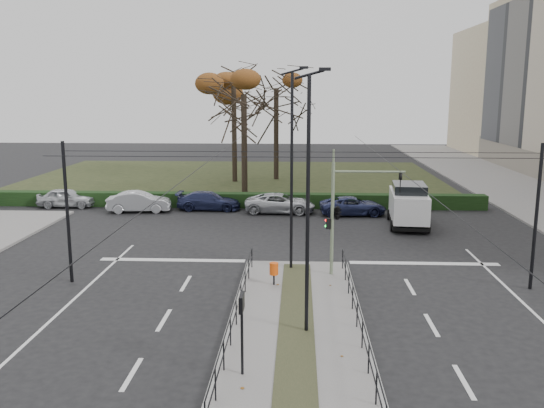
{
  "coord_description": "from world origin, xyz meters",
  "views": [
    {
      "loc": [
        0.03,
        -21.05,
        7.94
      ],
      "look_at": [
        -1.23,
        5.97,
        2.69
      ],
      "focal_mm": 38.0,
      "sensor_mm": 36.0,
      "label": 1
    }
  ],
  "objects_px": {
    "streetlamp_median_far": "(292,169)",
    "white_van": "(408,204)",
    "traffic_light": "(339,210)",
    "parked_car_third": "(209,201)",
    "bare_tree_near": "(244,102)",
    "streetlamp_median_near": "(308,203)",
    "bare_tree_center": "(276,95)",
    "parked_car_first": "(67,198)",
    "rust_tree": "(234,86)",
    "parked_car_fourth": "(280,203)",
    "parked_car_fifth": "(353,206)",
    "litter_bin": "(274,269)",
    "parked_car_second": "(139,202)",
    "info_panel": "(242,312)"
  },
  "relations": [
    {
      "from": "streetlamp_median_far",
      "to": "white_van",
      "type": "xyz_separation_m",
      "value": [
        6.92,
        9.33,
        -3.32
      ]
    },
    {
      "from": "traffic_light",
      "to": "parked_car_third",
      "type": "distance_m",
      "value": 16.58
    },
    {
      "from": "bare_tree_near",
      "to": "traffic_light",
      "type": "bearing_deg",
      "value": -72.56
    },
    {
      "from": "streetlamp_median_near",
      "to": "bare_tree_center",
      "type": "bearing_deg",
      "value": 93.96
    },
    {
      "from": "parked_car_first",
      "to": "rust_tree",
      "type": "xyz_separation_m",
      "value": [
        10.58,
        11.88,
        7.87
      ]
    },
    {
      "from": "parked_car_first",
      "to": "streetlamp_median_near",
      "type": "bearing_deg",
      "value": -143.08
    },
    {
      "from": "parked_car_fourth",
      "to": "parked_car_fifth",
      "type": "xyz_separation_m",
      "value": [
        4.81,
        -0.49,
        -0.05
      ]
    },
    {
      "from": "traffic_light",
      "to": "streetlamp_median_far",
      "type": "height_order",
      "value": "streetlamp_median_far"
    },
    {
      "from": "parked_car_fifth",
      "to": "traffic_light",
      "type": "bearing_deg",
      "value": 167.12
    },
    {
      "from": "litter_bin",
      "to": "parked_car_fifth",
      "type": "relative_size",
      "value": 0.21
    },
    {
      "from": "rust_tree",
      "to": "parked_car_fifth",
      "type": "relative_size",
      "value": 2.56
    },
    {
      "from": "parked_car_fourth",
      "to": "bare_tree_near",
      "type": "bearing_deg",
      "value": 33.22
    },
    {
      "from": "streetlamp_median_far",
      "to": "rust_tree",
      "type": "xyz_separation_m",
      "value": [
        -5.44,
        25.91,
        3.88
      ]
    },
    {
      "from": "parked_car_second",
      "to": "white_van",
      "type": "bearing_deg",
      "value": -107.35
    },
    {
      "from": "streetlamp_median_near",
      "to": "streetlamp_median_far",
      "type": "height_order",
      "value": "streetlamp_median_far"
    },
    {
      "from": "white_van",
      "to": "rust_tree",
      "type": "xyz_separation_m",
      "value": [
        -12.36,
        16.58,
        7.2
      ]
    },
    {
      "from": "traffic_light",
      "to": "bare_tree_center",
      "type": "bearing_deg",
      "value": 97.67
    },
    {
      "from": "litter_bin",
      "to": "bare_tree_near",
      "type": "xyz_separation_m",
      "value": [
        -3.09,
        20.05,
        6.43
      ]
    },
    {
      "from": "litter_bin",
      "to": "info_panel",
      "type": "bearing_deg",
      "value": -94.15
    },
    {
      "from": "litter_bin",
      "to": "rust_tree",
      "type": "distance_m",
      "value": 29.68
    },
    {
      "from": "traffic_light",
      "to": "streetlamp_median_near",
      "type": "height_order",
      "value": "streetlamp_median_near"
    },
    {
      "from": "rust_tree",
      "to": "bare_tree_near",
      "type": "distance_m",
      "value": 8.47
    },
    {
      "from": "litter_bin",
      "to": "streetlamp_median_near",
      "type": "height_order",
      "value": "streetlamp_median_near"
    },
    {
      "from": "parked_car_fourth",
      "to": "bare_tree_center",
      "type": "relative_size",
      "value": 0.43
    },
    {
      "from": "info_panel",
      "to": "parked_car_third",
      "type": "relative_size",
      "value": 0.54
    },
    {
      "from": "traffic_light",
      "to": "bare_tree_near",
      "type": "xyz_separation_m",
      "value": [
        -5.82,
        18.52,
        4.24
      ]
    },
    {
      "from": "litter_bin",
      "to": "parked_car_fifth",
      "type": "height_order",
      "value": "parked_car_fifth"
    },
    {
      "from": "traffic_light",
      "to": "parked_car_third",
      "type": "height_order",
      "value": "traffic_light"
    },
    {
      "from": "white_van",
      "to": "litter_bin",
      "type": "bearing_deg",
      "value": -123.11
    },
    {
      "from": "parked_car_first",
      "to": "white_van",
      "type": "relative_size",
      "value": 0.77
    },
    {
      "from": "traffic_light",
      "to": "white_van",
      "type": "xyz_separation_m",
      "value": [
        4.88,
        10.14,
        -1.65
      ]
    },
    {
      "from": "parked_car_first",
      "to": "bare_tree_center",
      "type": "height_order",
      "value": "bare_tree_center"
    },
    {
      "from": "traffic_light",
      "to": "rust_tree",
      "type": "bearing_deg",
      "value": 105.63
    },
    {
      "from": "streetlamp_median_near",
      "to": "parked_car_second",
      "type": "xyz_separation_m",
      "value": [
        -11.07,
        19.62,
        -3.79
      ]
    },
    {
      "from": "parked_car_second",
      "to": "bare_tree_near",
      "type": "distance_m",
      "value": 10.63
    },
    {
      "from": "parked_car_first",
      "to": "parked_car_fifth",
      "type": "height_order",
      "value": "parked_car_first"
    },
    {
      "from": "parked_car_first",
      "to": "parked_car_fifth",
      "type": "relative_size",
      "value": 0.91
    },
    {
      "from": "bare_tree_center",
      "to": "traffic_light",
      "type": "bearing_deg",
      "value": -82.33
    },
    {
      "from": "traffic_light",
      "to": "rust_tree",
      "type": "height_order",
      "value": "rust_tree"
    },
    {
      "from": "info_panel",
      "to": "parked_car_third",
      "type": "distance_m",
      "value": 24.14
    },
    {
      "from": "traffic_light",
      "to": "streetlamp_median_near",
      "type": "relative_size",
      "value": 0.57
    },
    {
      "from": "streetlamp_median_far",
      "to": "bare_tree_near",
      "type": "bearing_deg",
      "value": 102.04
    },
    {
      "from": "streetlamp_median_far",
      "to": "parked_car_first",
      "type": "distance_m",
      "value": 21.66
    },
    {
      "from": "streetlamp_median_far",
      "to": "parked_car_fifth",
      "type": "height_order",
      "value": "streetlamp_median_far"
    },
    {
      "from": "parked_car_third",
      "to": "bare_tree_near",
      "type": "distance_m",
      "value": 8.07
    },
    {
      "from": "traffic_light",
      "to": "info_panel",
      "type": "bearing_deg",
      "value": -109.55
    },
    {
      "from": "info_panel",
      "to": "parked_car_second",
      "type": "xyz_separation_m",
      "value": [
        -9.21,
        22.72,
        -1.3
      ]
    },
    {
      "from": "parked_car_third",
      "to": "bare_tree_center",
      "type": "distance_m",
      "value": 16.22
    },
    {
      "from": "parked_car_fourth",
      "to": "parked_car_third",
      "type": "bearing_deg",
      "value": 84.32
    },
    {
      "from": "info_panel",
      "to": "bare_tree_center",
      "type": "relative_size",
      "value": 0.22
    }
  ]
}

